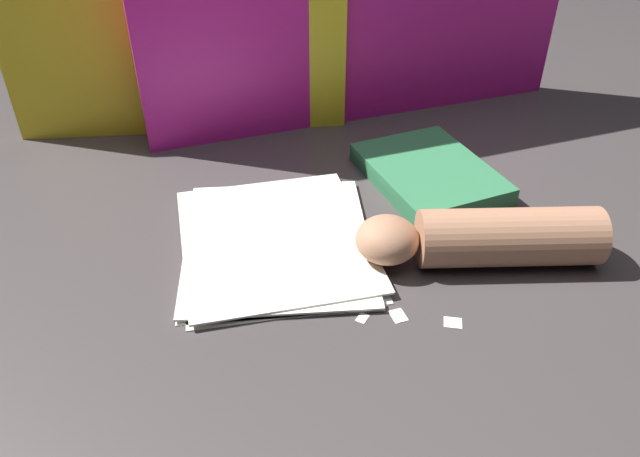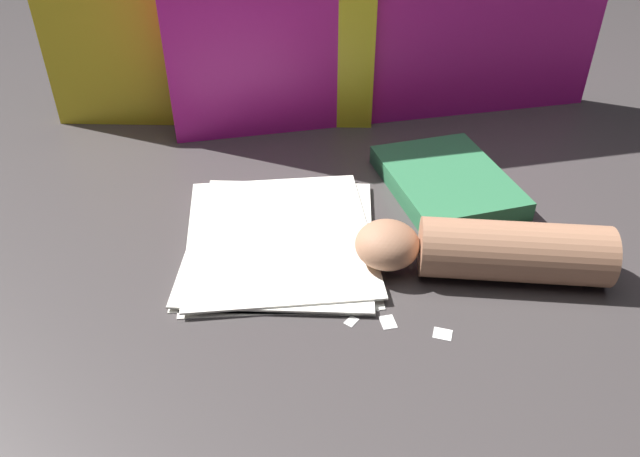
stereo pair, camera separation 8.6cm
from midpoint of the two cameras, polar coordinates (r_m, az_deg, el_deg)
The scene contains 10 objects.
ground_plane at distance 0.90m, azimuth -2.22°, elevation -3.03°, with size 6.00×6.00×0.00m, color #3D3838.
backdrop_panel_left at distance 1.21m, azimuth -15.21°, elevation 16.03°, with size 0.62×0.07×0.35m.
paper_stack at distance 0.93m, azimuth -6.68°, elevation -1.30°, with size 0.30×0.34×0.01m.
book_closed at distance 1.07m, azimuth 7.70°, elevation 4.93°, with size 0.24×0.28×0.03m.
scissors at distance 0.86m, azimuth 1.41°, elevation -4.50°, with size 0.12×0.17×0.01m.
hand_forearm at distance 0.89m, azimuth 12.01°, elevation -0.93°, with size 0.35×0.13×0.08m.
paper_scrap_near at distance 0.81m, azimuth 4.16°, elevation -8.07°, with size 0.02×0.03×0.00m.
paper_scrap_mid at distance 0.81m, azimuth 9.10°, elevation -8.61°, with size 0.03×0.03×0.00m.
paper_scrap_far at distance 0.81m, azimuth 0.85°, elevation -8.30°, with size 0.02×0.02×0.00m.
paper_scrap_side at distance 0.83m, azimuth 2.94°, elevation -6.75°, with size 0.02×0.02×0.00m.
Camera 1 is at (-0.13, -0.69, 0.57)m, focal length 35.00 mm.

